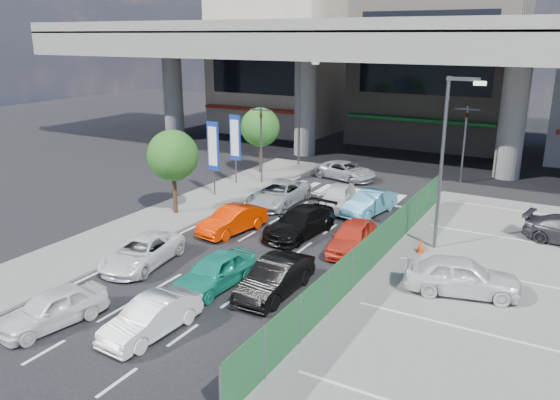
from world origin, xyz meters
The scene contains 29 objects.
ground centered at (0.00, 0.00, 0.00)m, with size 120.00×120.00×0.00m, color black.
parking_lot centered at (11.00, 2.00, 0.03)m, with size 12.00×28.00×0.06m, color slate.
sidewalk_left centered at (-7.00, 4.00, 0.06)m, with size 4.00×30.00×0.12m, color slate.
fence_run centered at (5.30, 1.00, 0.90)m, with size 0.16×22.00×1.80m, color #1C5129, non-canonical shape.
expressway centered at (0.00, 22.00, 8.76)m, with size 64.00×14.00×10.75m.
building_west centered at (-16.00, 31.97, 6.49)m, with size 12.00×10.90×13.00m.
building_center centered at (0.00, 32.97, 7.49)m, with size 14.00×10.90×15.00m.
traffic_light_left centered at (-6.20, 12.00, 3.94)m, with size 1.60×1.24×5.20m.
traffic_light_right centered at (5.50, 19.00, 3.94)m, with size 1.60×1.24×5.20m.
street_lamp_right centered at (7.17, 6.00, 4.77)m, with size 1.65×0.22×8.00m.
street_lamp_left centered at (-6.33, 18.00, 4.77)m, with size 1.65×0.22×8.00m.
signboard_near centered at (-7.20, 7.99, 3.06)m, with size 0.80×0.14×4.70m.
signboard_far centered at (-7.60, 10.99, 3.06)m, with size 0.80×0.14×4.70m.
tree_near centered at (-7.00, 4.00, 3.39)m, with size 2.80×2.80×4.80m.
tree_far centered at (-7.80, 14.50, 3.39)m, with size 2.80×2.80×4.80m.
van_white_back_left centered at (-2.76, -7.66, 0.65)m, with size 1.53×3.81×1.30m, color white.
hatch_white_back_mid centered at (0.64, -6.43, 0.63)m, with size 1.33×3.81×1.26m, color white.
sedan_white_mid_left centered at (-3.68, -2.25, 0.62)m, with size 2.05×4.44×1.23m, color white.
taxi_teal_mid centered at (0.40, -2.45, 0.69)m, with size 1.63×4.05×1.38m, color #1DA083.
hatch_black_mid_right centered at (2.78, -1.80, 0.69)m, with size 1.46×4.19×1.38m, color black.
taxi_orange_left centered at (-2.57, 3.14, 0.66)m, with size 1.40×4.02×1.32m, color #EF2C00.
sedan_black_mid centered at (0.62, 4.46, 0.69)m, with size 1.93×4.76×1.38m, color black.
taxi_orange_right centered at (3.70, 3.80, 0.69)m, with size 1.63×4.05×1.38m, color red.
wagon_silver_front_left centered at (-2.84, 8.43, 0.69)m, with size 2.29×4.97×1.38m, color #A4A8AC.
sedan_white_front_mid centered at (0.44, 9.51, 0.69)m, with size 1.63×4.05×1.38m, color silver.
kei_truck_front_right centered at (2.47, 9.38, 0.67)m, with size 1.41×4.04×1.33m, color #51A3CA.
crossing_wagon_silver centered at (-1.71, 15.93, 0.62)m, with size 2.06×4.46×1.24m, color #A0A3A8.
parked_sedan_white centered at (9.10, 1.67, 0.80)m, with size 1.75×4.35×1.48m, color silver.
traffic_cone centered at (6.59, 5.06, 0.39)m, with size 0.34×0.34×0.67m, color red.
Camera 1 is at (12.43, -18.57, 9.71)m, focal length 35.00 mm.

